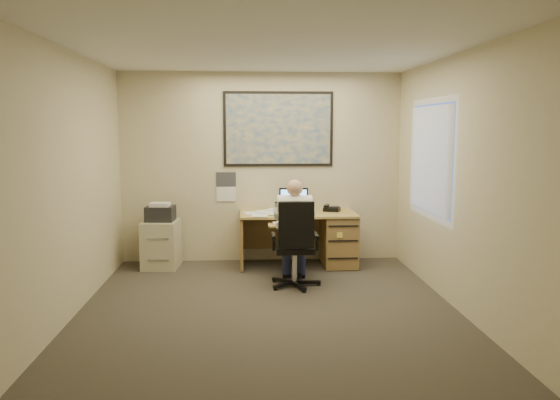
{
  "coord_description": "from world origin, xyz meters",
  "views": [
    {
      "loc": [
        -0.23,
        -5.56,
        1.92
      ],
      "look_at": [
        0.2,
        1.3,
        1.01
      ],
      "focal_mm": 35.0,
      "sensor_mm": 36.0,
      "label": 1
    }
  ],
  "objects": [
    {
      "name": "filing_cabinet",
      "position": [
        -1.4,
        1.91,
        0.39
      ],
      "size": [
        0.51,
        0.59,
        0.9
      ],
      "rotation": [
        0.0,
        0.0,
        -0.08
      ],
      "color": "beige",
      "rests_on": "ground"
    },
    {
      "name": "office_chair",
      "position": [
        0.36,
        0.84,
        0.31
      ],
      "size": [
        0.65,
        0.65,
        1.07
      ],
      "rotation": [
        0.0,
        0.0,
        -0.01
      ],
      "color": "black",
      "rests_on": "ground"
    },
    {
      "name": "room_shell",
      "position": [
        0.0,
        0.0,
        1.35
      ],
      "size": [
        4.0,
        4.5,
        2.7
      ],
      "color": "#38332B",
      "rests_on": "ground"
    },
    {
      "name": "person",
      "position": [
        0.36,
        0.92,
        0.65
      ],
      "size": [
        0.58,
        0.79,
        1.3
      ],
      "primitive_type": null,
      "rotation": [
        0.0,
        0.0,
        -0.07
      ],
      "color": "white",
      "rests_on": "office_chair"
    },
    {
      "name": "world_map",
      "position": [
        0.24,
        2.23,
        1.9
      ],
      "size": [
        1.56,
        0.03,
        1.06
      ],
      "primitive_type": "cube",
      "color": "#1E4C93",
      "rests_on": "room_shell"
    },
    {
      "name": "desk",
      "position": [
        0.83,
        1.9,
        0.44
      ],
      "size": [
        1.6,
        0.97,
        1.07
      ],
      "color": "tan",
      "rests_on": "ground"
    },
    {
      "name": "window_blinds",
      "position": [
        1.97,
        0.8,
        1.55
      ],
      "size": [
        0.06,
        1.4,
        1.3
      ],
      "primitive_type": null,
      "color": "beige",
      "rests_on": "room_shell"
    },
    {
      "name": "wall_calendar",
      "position": [
        -0.51,
        2.24,
        1.08
      ],
      "size": [
        0.28,
        0.01,
        0.42
      ],
      "primitive_type": "cube",
      "color": "white",
      "rests_on": "room_shell"
    }
  ]
}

